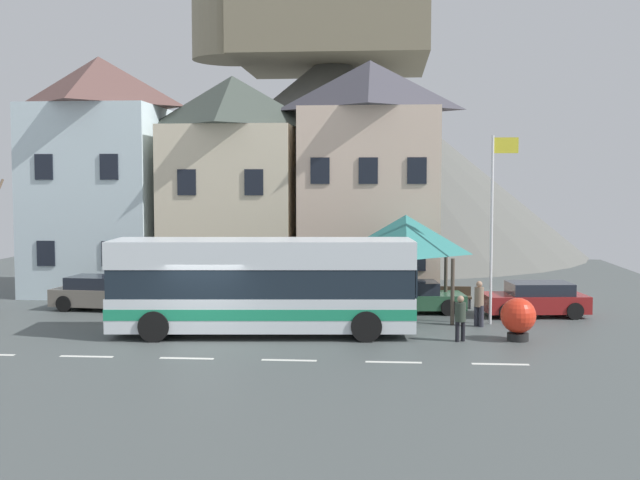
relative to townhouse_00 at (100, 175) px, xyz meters
The scene contains 15 objects.
ground_plane 15.05m from the townhouse_00, 57.71° to the right, with size 40.00×60.00×0.07m.
townhouse_00 is the anchor object (origin of this frame).
townhouse_01 6.27m from the townhouse_00, ahead, with size 5.76×5.61×9.95m.
townhouse_02 12.50m from the townhouse_00, ahead, with size 6.03×5.08×10.52m.
hilltop_castle 24.48m from the townhouse_00, 67.77° to the left, with size 36.05×36.05×24.07m.
transit_bus 13.99m from the townhouse_00, 47.17° to the right, with size 10.25×3.41×3.21m.
bus_shelter 15.33m from the townhouse_00, 22.54° to the right, with size 3.60×3.60×3.89m.
parked_car_01 15.70m from the townhouse_00, 18.64° to the right, with size 4.36×2.26×1.22m.
parked_car_02 7.21m from the townhouse_00, 69.20° to the right, with size 4.23×2.28×1.34m.
parked_car_03 20.27m from the townhouse_00, 15.41° to the right, with size 4.05×2.29×1.29m.
pedestrian_00 19.39m from the townhouse_00, 33.83° to the right, with size 0.35×0.35×1.49m.
pedestrian_01 18.84m from the townhouse_00, 24.97° to the right, with size 0.33×0.34×1.63m.
public_bench 17.02m from the townhouse_00, 12.56° to the right, with size 1.68×0.48×0.87m.
flagpole 18.62m from the townhouse_00, 22.80° to the right, with size 0.95×0.10×6.78m.
harbour_buoy 20.81m from the townhouse_00, 30.21° to the right, with size 1.14×1.14×1.39m.
Camera 1 is at (5.78, -24.32, 5.10)m, focal length 44.81 mm.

